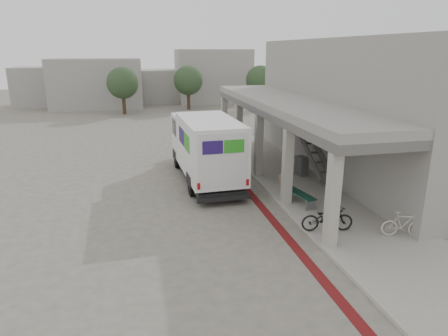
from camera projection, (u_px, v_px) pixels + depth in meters
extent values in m
plane|color=#605C52|center=(242.00, 213.00, 16.37)|extent=(120.00, 120.00, 0.00)
cube|color=#5E1213|center=(251.00, 195.00, 18.45)|extent=(0.35, 40.00, 0.01)
cube|color=gray|center=(331.00, 204.00, 17.21)|extent=(4.40, 28.00, 0.12)
cube|color=gray|center=(354.00, 108.00, 21.14)|extent=(4.30, 17.00, 7.00)
cube|color=#595653|center=(288.00, 110.00, 20.35)|extent=(3.40, 16.90, 0.35)
cube|color=gray|center=(288.00, 103.00, 20.25)|extent=(3.40, 16.90, 0.35)
cube|color=gray|center=(97.00, 83.00, 45.67)|extent=(10.00, 6.00, 5.50)
cube|color=gray|center=(157.00, 86.00, 51.11)|extent=(8.00, 6.00, 4.00)
cube|color=gray|center=(213.00, 76.00, 50.37)|extent=(9.00, 6.00, 6.50)
cube|color=gray|center=(46.00, 87.00, 47.34)|extent=(7.00, 5.00, 4.50)
cylinder|color=#38281C|center=(124.00, 103.00, 41.14)|extent=(0.36, 0.36, 2.40)
sphere|color=#233820|center=(122.00, 83.00, 40.57)|extent=(3.20, 3.20, 3.20)
cylinder|color=#38281C|center=(189.00, 99.00, 44.50)|extent=(0.36, 0.36, 2.40)
sphere|color=#233820|center=(188.00, 80.00, 43.93)|extent=(3.20, 3.20, 3.20)
cylinder|color=#38281C|center=(260.00, 98.00, 45.26)|extent=(0.36, 0.36, 2.40)
sphere|color=#233820|center=(260.00, 80.00, 44.69)|extent=(3.20, 3.20, 3.20)
cube|color=black|center=(206.00, 173.00, 20.41)|extent=(2.38, 7.20, 0.31)
cube|color=white|center=(209.00, 147.00, 19.11)|extent=(2.62, 5.38, 2.65)
cube|color=white|center=(196.00, 135.00, 22.42)|extent=(2.51, 2.02, 2.34)
cube|color=white|center=(193.00, 146.00, 23.66)|extent=(2.26, 0.69, 0.82)
cube|color=black|center=(193.00, 123.00, 23.01)|extent=(2.26, 0.57, 1.07)
cube|color=black|center=(224.00, 198.00, 17.02)|extent=(2.35, 0.33, 0.18)
cube|color=#261359|center=(181.00, 136.00, 19.34)|extent=(0.07, 1.43, 0.76)
cube|color=#2B921F|center=(187.00, 142.00, 17.93)|extent=(0.07, 1.43, 0.76)
cube|color=#261359|center=(213.00, 148.00, 16.34)|extent=(0.87, 0.06, 0.56)
cube|color=#2B921F|center=(234.00, 146.00, 16.56)|extent=(0.87, 0.06, 0.56)
cylinder|color=black|center=(177.00, 160.00, 22.60)|extent=(0.32, 0.93, 0.92)
cylinder|color=black|center=(214.00, 157.00, 23.12)|extent=(0.32, 0.93, 0.92)
cylinder|color=black|center=(192.00, 186.00, 18.25)|extent=(0.32, 0.93, 0.92)
cylinder|color=black|center=(237.00, 182.00, 18.77)|extent=(0.32, 0.93, 0.92)
cube|color=slate|center=(310.00, 205.00, 16.38)|extent=(0.44, 0.17, 0.43)
cube|color=slate|center=(288.00, 192.00, 17.88)|extent=(0.44, 0.17, 0.43)
cube|color=#103227|center=(296.00, 193.00, 17.00)|extent=(0.51, 2.04, 0.05)
cube|color=#103227|center=(299.00, 193.00, 17.06)|extent=(0.51, 2.04, 0.05)
cube|color=#103227|center=(302.00, 192.00, 17.12)|extent=(0.51, 2.04, 0.05)
cylinder|color=tan|center=(330.00, 216.00, 15.36)|extent=(0.37, 0.37, 0.37)
sphere|color=tan|center=(330.00, 211.00, 15.31)|extent=(0.37, 0.37, 0.37)
cylinder|color=gray|center=(282.00, 180.00, 19.69)|extent=(0.35, 0.35, 0.35)
sphere|color=gray|center=(282.00, 176.00, 19.64)|extent=(0.35, 0.35, 0.35)
cube|color=slate|center=(301.00, 166.00, 20.82)|extent=(0.57, 0.69, 1.01)
imported|color=black|center=(327.00, 218.00, 14.39)|extent=(1.95, 0.96, 0.98)
imported|color=#B9B3A3|center=(404.00, 224.00, 13.98)|extent=(1.59, 0.85, 0.92)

